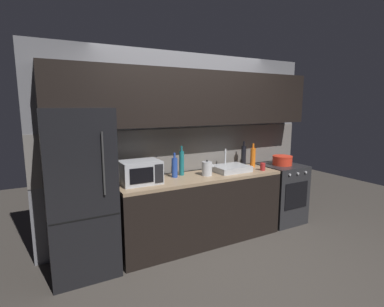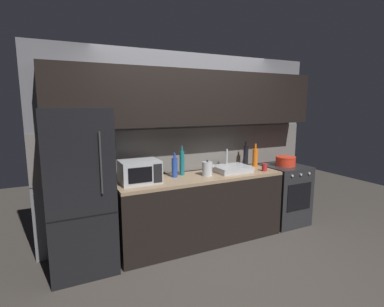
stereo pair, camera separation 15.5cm
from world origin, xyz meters
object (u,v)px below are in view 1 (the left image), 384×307
oven_range (281,193)px  microwave (140,172)px  refrigerator (80,193)px  mug_red (263,167)px  wine_bottle_orange (253,157)px  kettle (207,168)px  wine_bottle_dark (244,156)px  wine_bottle_teal (182,163)px  wine_bottle_blue (175,167)px  cooking_pot (282,160)px

oven_range → microwave: microwave is taller
refrigerator → mug_red: refrigerator is taller
refrigerator → wine_bottle_orange: size_ratio=5.07×
refrigerator → kettle: bearing=-0.7°
wine_bottle_dark → kettle: bearing=-164.7°
refrigerator → wine_bottle_teal: size_ratio=4.60×
wine_bottle_blue → oven_range: bearing=-3.0°
mug_red → wine_bottle_teal: bearing=165.4°
wine_bottle_blue → mug_red: wine_bottle_blue is taller
wine_bottle_blue → wine_bottle_orange: wine_bottle_orange is taller
wine_bottle_blue → wine_bottle_dark: (1.18, 0.10, 0.03)m
mug_red → kettle: bearing=171.6°
wine_bottle_orange → mug_red: (-0.03, -0.25, -0.09)m
wine_bottle_dark → mug_red: bearing=-77.1°
wine_bottle_teal → cooking_pot: wine_bottle_teal is taller
oven_range → microwave: size_ratio=1.96×
refrigerator → cooking_pot: size_ratio=6.01×
refrigerator → wine_bottle_blue: 1.17m
oven_range → wine_bottle_teal: size_ratio=2.32×
microwave → wine_bottle_dark: wine_bottle_dark is taller
oven_range → wine_bottle_dark: bearing=162.3°
oven_range → mug_red: size_ratio=8.49×
wine_bottle_orange → mug_red: bearing=-96.9°
oven_range → cooking_pot: size_ratio=3.03×
wine_bottle_orange → mug_red: wine_bottle_orange is taller
wine_bottle_blue → cooking_pot: wine_bottle_blue is taller
wine_bottle_dark → cooking_pot: (0.60, -0.19, -0.09)m
kettle → wine_bottle_blue: size_ratio=0.65×
microwave → wine_bottle_dark: bearing=6.0°
oven_range → mug_red: (-0.53, -0.14, 0.50)m
wine_bottle_blue → wine_bottle_orange: (1.29, 0.02, 0.02)m
wine_bottle_dark → wine_bottle_teal: size_ratio=0.98×
wine_bottle_teal → wine_bottle_orange: bearing=-2.1°
kettle → wine_bottle_orange: bearing=8.2°
cooking_pot → wine_bottle_blue: bearing=177.1°
microwave → mug_red: microwave is taller
wine_bottle_blue → wine_bottle_dark: size_ratio=0.83×
mug_red → cooking_pot: (0.52, 0.14, 0.02)m
oven_range → cooking_pot: cooking_pot is taller
kettle → mug_red: kettle is taller
refrigerator → wine_bottle_blue: bearing=4.5°
wine_bottle_orange → oven_range: bearing=-12.5°
oven_range → wine_bottle_blue: size_ratio=2.84×
kettle → cooking_pot: 1.37m
oven_range → wine_bottle_dark: 0.88m
mug_red → microwave: bearing=174.7°
oven_range → kettle: bearing=-179.3°
wine_bottle_blue → mug_red: bearing=-10.6°
kettle → wine_bottle_orange: size_ratio=0.59×
microwave → wine_bottle_teal: 0.62m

